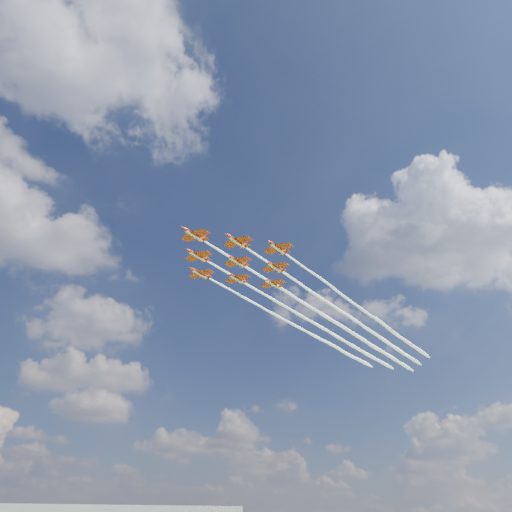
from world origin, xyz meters
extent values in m
cylinder|color=#B6240A|center=(-25.16, -9.52, 73.89)|extent=(6.97, 4.29, 1.01)
cone|color=#B6240A|center=(-29.22, -11.64, 73.89)|extent=(2.09, 1.74, 1.01)
cone|color=#B6240A|center=(-21.34, -7.53, 73.89)|extent=(1.64, 1.45, 0.92)
ellipsoid|color=black|center=(-26.78, -10.37, 74.30)|extent=(2.08, 1.62, 0.66)
cube|color=#B6240A|center=(-24.75, -9.31, 73.84)|extent=(6.50, 8.84, 0.13)
cube|color=#B6240A|center=(-21.91, -7.83, 73.89)|extent=(2.67, 3.52, 0.11)
cube|color=#B6240A|center=(-21.74, -7.74, 74.71)|extent=(1.36, 0.79, 1.65)
cube|color=silver|center=(-25.16, -9.52, 73.43)|extent=(6.48, 3.91, 0.11)
cylinder|color=#B6240A|center=(-13.12, -11.56, 73.89)|extent=(6.97, 4.29, 1.01)
cone|color=#B6240A|center=(-17.18, -13.68, 73.89)|extent=(2.09, 1.74, 1.01)
cone|color=#B6240A|center=(-9.30, -9.57, 73.89)|extent=(1.64, 1.45, 0.92)
ellipsoid|color=black|center=(-14.74, -12.41, 74.30)|extent=(2.08, 1.62, 0.66)
cube|color=#B6240A|center=(-12.71, -11.35, 73.84)|extent=(6.50, 8.84, 0.13)
cube|color=#B6240A|center=(-9.87, -9.86, 73.89)|extent=(2.67, 3.52, 0.11)
cube|color=#B6240A|center=(-9.70, -9.78, 74.71)|extent=(1.36, 0.79, 1.65)
cube|color=silver|center=(-13.12, -11.56, 73.43)|extent=(6.48, 3.91, 0.11)
cylinder|color=#B6240A|center=(-19.93, 1.51, 73.89)|extent=(6.97, 4.29, 1.01)
cone|color=#B6240A|center=(-24.00, -0.61, 73.89)|extent=(2.09, 1.74, 1.01)
cone|color=#B6240A|center=(-16.11, 3.51, 73.89)|extent=(1.64, 1.45, 0.92)
ellipsoid|color=black|center=(-21.56, 0.66, 74.30)|extent=(2.08, 1.62, 0.66)
cube|color=#B6240A|center=(-19.53, 1.72, 73.84)|extent=(6.50, 8.84, 0.13)
cube|color=#B6240A|center=(-16.68, 3.21, 73.89)|extent=(2.67, 3.52, 0.11)
cube|color=#B6240A|center=(-16.52, 3.29, 74.71)|extent=(1.36, 0.79, 1.65)
cube|color=silver|center=(-19.93, 1.51, 73.43)|extent=(6.48, 3.91, 0.11)
cylinder|color=#B6240A|center=(-1.08, -13.59, 73.89)|extent=(6.97, 4.29, 1.01)
cone|color=#B6240A|center=(-5.14, -15.71, 73.89)|extent=(2.09, 1.74, 1.01)
cone|color=#B6240A|center=(2.74, -11.60, 73.89)|extent=(1.64, 1.45, 0.92)
ellipsoid|color=black|center=(-2.70, -14.44, 74.30)|extent=(2.08, 1.62, 0.66)
cube|color=#B6240A|center=(-0.67, -13.38, 73.84)|extent=(6.50, 8.84, 0.13)
cube|color=#B6240A|center=(2.18, -11.90, 73.89)|extent=(2.67, 3.52, 0.11)
cube|color=#B6240A|center=(2.34, -11.81, 74.71)|extent=(1.36, 0.79, 1.65)
cube|color=silver|center=(-1.08, -13.59, 73.43)|extent=(6.48, 3.91, 0.11)
cylinder|color=#B6240A|center=(-7.89, -0.52, 73.89)|extent=(6.97, 4.29, 1.01)
cone|color=#B6240A|center=(-11.96, -2.64, 73.89)|extent=(2.09, 1.74, 1.01)
cone|color=#B6240A|center=(-4.07, 1.47, 73.89)|extent=(1.64, 1.45, 0.92)
ellipsoid|color=black|center=(-9.52, -1.37, 74.30)|extent=(2.08, 1.62, 0.66)
cube|color=#B6240A|center=(-7.49, -0.31, 73.84)|extent=(6.50, 8.84, 0.13)
cube|color=#B6240A|center=(-4.64, 1.17, 73.89)|extent=(2.67, 3.52, 0.11)
cube|color=#B6240A|center=(-4.48, 1.26, 74.71)|extent=(1.36, 0.79, 1.65)
cube|color=silver|center=(-7.89, -0.52, 73.43)|extent=(6.48, 3.91, 0.11)
cylinder|color=#B6240A|center=(-14.71, 12.55, 73.89)|extent=(6.97, 4.29, 1.01)
cone|color=#B6240A|center=(-18.77, 10.43, 73.89)|extent=(2.09, 1.74, 1.01)
cone|color=#B6240A|center=(-10.89, 14.54, 73.89)|extent=(1.64, 1.45, 0.92)
ellipsoid|color=black|center=(-16.34, 11.70, 74.30)|extent=(2.08, 1.62, 0.66)
cube|color=#B6240A|center=(-14.30, 12.76, 73.84)|extent=(6.50, 8.84, 0.13)
cube|color=#B6240A|center=(-11.46, 14.25, 73.89)|extent=(2.67, 3.52, 0.11)
cube|color=#B6240A|center=(-11.29, 14.33, 74.71)|extent=(1.36, 0.79, 1.65)
cube|color=silver|center=(-14.71, 12.55, 73.43)|extent=(6.48, 3.91, 0.11)
cylinder|color=#B6240A|center=(4.15, -2.56, 73.89)|extent=(6.97, 4.29, 1.01)
cone|color=#B6240A|center=(0.08, -4.68, 73.89)|extent=(2.09, 1.74, 1.01)
cone|color=#B6240A|center=(7.97, -0.56, 73.89)|extent=(1.64, 1.45, 0.92)
ellipsoid|color=black|center=(2.52, -3.40, 74.30)|extent=(2.08, 1.62, 0.66)
cube|color=#B6240A|center=(4.55, -2.34, 73.84)|extent=(6.50, 8.84, 0.13)
cube|color=#B6240A|center=(7.40, -0.86, 73.89)|extent=(2.67, 3.52, 0.11)
cube|color=#B6240A|center=(7.56, -0.78, 74.71)|extent=(1.36, 0.79, 1.65)
cube|color=silver|center=(4.15, -2.56, 73.43)|extent=(6.48, 3.91, 0.11)
cylinder|color=#B6240A|center=(-2.67, 10.51, 73.89)|extent=(6.97, 4.29, 1.01)
cone|color=#B6240A|center=(-6.73, 8.39, 73.89)|extent=(2.09, 1.74, 1.01)
cone|color=#B6240A|center=(1.15, 12.51, 73.89)|extent=(1.64, 1.45, 0.92)
ellipsoid|color=black|center=(-4.29, 9.67, 74.30)|extent=(2.08, 1.62, 0.66)
cube|color=#B6240A|center=(-2.26, 10.73, 73.84)|extent=(6.50, 8.84, 0.13)
cube|color=#B6240A|center=(0.58, 12.21, 73.89)|extent=(2.67, 3.52, 0.11)
cube|color=#B6240A|center=(0.75, 12.30, 74.71)|extent=(1.36, 0.79, 1.65)
cube|color=silver|center=(-2.67, 10.51, 73.43)|extent=(6.48, 3.91, 0.11)
cylinder|color=#B6240A|center=(9.37, 8.48, 73.89)|extent=(6.97, 4.29, 1.01)
cone|color=#B6240A|center=(5.31, 6.36, 73.89)|extent=(2.09, 1.74, 1.01)
cone|color=#B6240A|center=(13.19, 10.47, 73.89)|extent=(1.64, 1.45, 0.92)
ellipsoid|color=black|center=(7.75, 7.63, 74.30)|extent=(2.08, 1.62, 0.66)
cube|color=#B6240A|center=(9.78, 8.69, 73.84)|extent=(6.50, 8.84, 0.13)
cube|color=#B6240A|center=(12.62, 10.18, 73.89)|extent=(2.67, 3.52, 0.11)
cube|color=#B6240A|center=(12.79, 10.26, 74.71)|extent=(1.36, 0.79, 1.65)
cube|color=silver|center=(9.37, 8.48, 73.43)|extent=(6.48, 3.91, 0.11)
camera|label=1|loc=(-64.58, -122.90, 4.34)|focal=35.00mm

